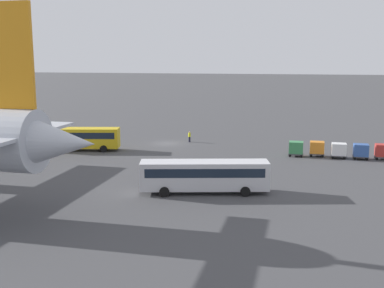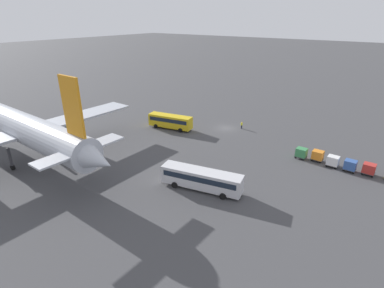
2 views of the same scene
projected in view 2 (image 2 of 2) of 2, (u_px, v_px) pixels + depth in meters
The scene contains 10 objects.
ground_plane at pixel (226, 128), 72.47m from camera, with size 600.00×600.00×0.00m, color #424244.
airplane at pixel (20, 127), 53.71m from camera, with size 51.09×43.82×17.91m.
shuttle_bus_near at pixel (170, 121), 71.54m from camera, with size 11.01×4.58×3.30m.
shuttle_bus_far at pixel (201, 178), 46.41m from camera, with size 13.17×5.35×3.26m.
worker_person at pixel (242, 125), 71.91m from camera, with size 0.38×0.38×1.74m.
cargo_cart_red at pixel (369, 169), 50.88m from camera, with size 2.05×1.75×2.06m.
cargo_cart_blue at pixel (350, 165), 52.08m from camera, with size 2.05×1.75×2.06m.
cargo_cart_white at pixel (333, 161), 53.61m from camera, with size 2.05×1.75×2.06m.
cargo_cart_orange at pixel (318, 155), 55.73m from camera, with size 2.05×1.75×2.06m.
cargo_cart_green at pixel (301, 153), 56.79m from camera, with size 2.05×1.75×2.06m.
Camera 2 is at (-33.13, 60.01, 25.23)m, focal length 28.00 mm.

